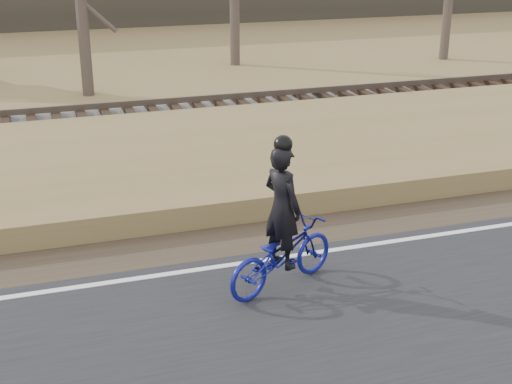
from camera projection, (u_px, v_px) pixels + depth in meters
name	position (u px, v px, depth m)	size (l,w,h in m)	color
ground	(217.00, 277.00, 10.74)	(120.00, 120.00, 0.00)	olive
road	(272.00, 367.00, 8.50)	(120.00, 6.00, 0.06)	black
edge_line	(214.00, 267.00, 10.89)	(120.00, 0.12, 0.01)	silver
shoulder	(198.00, 244.00, 11.80)	(120.00, 1.60, 0.04)	#473A2B
embankment	(163.00, 176.00, 14.40)	(120.00, 5.00, 0.44)	olive
ballast	(133.00, 128.00, 17.77)	(120.00, 3.00, 0.45)	slate
railroad	(132.00, 116.00, 17.67)	(120.00, 2.40, 0.29)	black
cyclist	(282.00, 241.00, 10.09)	(2.04, 1.40, 2.28)	navy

